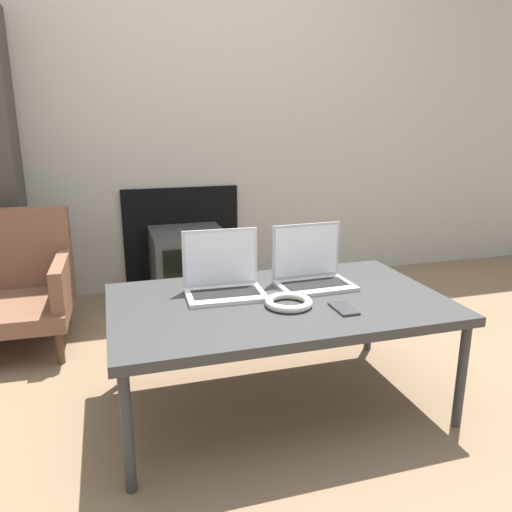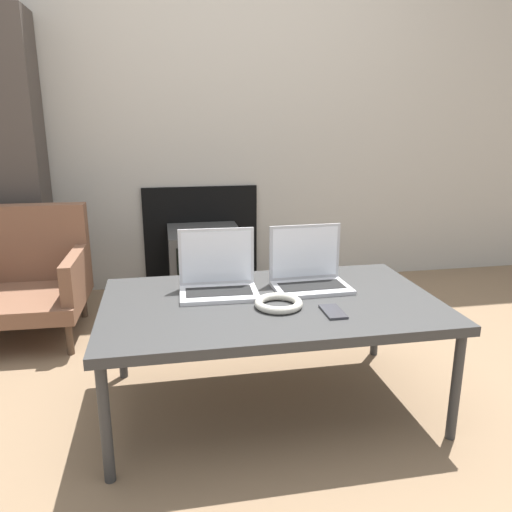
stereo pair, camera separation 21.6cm
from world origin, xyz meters
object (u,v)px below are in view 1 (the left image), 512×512
object	(u,v)px
laptop_left	(223,279)
tv	(189,266)
phone	(344,309)
headphones	(289,302)
laptop_right	(311,271)

from	to	relation	value
laptop_left	tv	world-z (taller)	laptop_left
laptop_left	phone	world-z (taller)	laptop_left
headphones	laptop_left	bearing A→B (deg)	134.19
laptop_left	phone	bearing A→B (deg)	-35.95
phone	headphones	bearing A→B (deg)	152.63
laptop_right	phone	bearing A→B (deg)	-91.01
phone	tv	xyz separation A→B (m)	(-0.33, 1.48, -0.23)
headphones	phone	xyz separation A→B (m)	(0.18, -0.09, -0.01)
phone	tv	size ratio (longest dim) A/B	0.26
laptop_left	phone	distance (m)	0.48
laptop_right	laptop_left	bearing A→B (deg)	178.28
laptop_left	headphones	bearing A→B (deg)	-43.55
laptop_left	laptop_right	bearing A→B (deg)	2.27
laptop_right	phone	world-z (taller)	laptop_right
headphones	tv	xyz separation A→B (m)	(-0.15, 1.39, -0.24)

